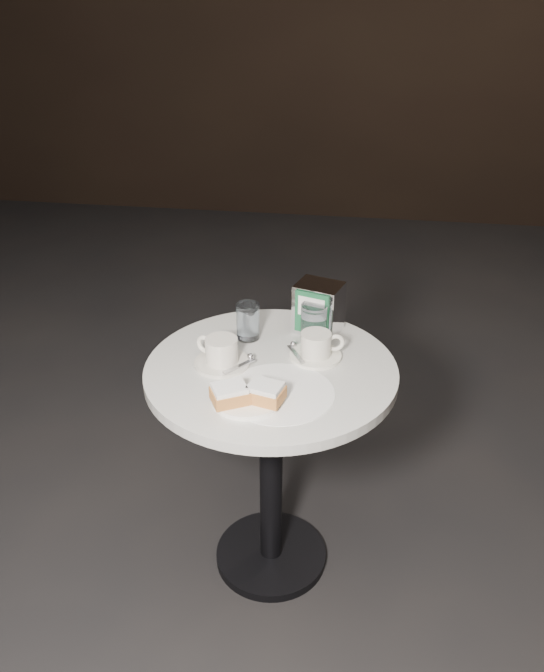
{
  "coord_description": "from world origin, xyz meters",
  "views": [
    {
      "loc": [
        0.23,
        -1.52,
        1.7
      ],
      "look_at": [
        0.0,
        0.02,
        0.83
      ],
      "focal_mm": 35.0,
      "sensor_mm": 36.0,
      "label": 1
    }
  ],
  "objects_px": {
    "cafe_table": "(271,424)",
    "water_glass_right": "(314,324)",
    "napkin_dispenser": "(319,308)",
    "water_glass_left": "(248,322)",
    "beignet_plate": "(247,396)",
    "coffee_cup_right": "(316,347)",
    "coffee_cup_left": "(221,353)"
  },
  "relations": [
    {
      "from": "coffee_cup_left",
      "to": "water_glass_right",
      "type": "relative_size",
      "value": 1.68
    },
    {
      "from": "beignet_plate",
      "to": "water_glass_right",
      "type": "bearing_deg",
      "value": 68.1
    },
    {
      "from": "beignet_plate",
      "to": "water_glass_left",
      "type": "bearing_deg",
      "value": 100.01
    },
    {
      "from": "coffee_cup_left",
      "to": "beignet_plate",
      "type": "bearing_deg",
      "value": -34.48
    },
    {
      "from": "cafe_table",
      "to": "napkin_dispenser",
      "type": "bearing_deg",
      "value": 64.12
    },
    {
      "from": "cafe_table",
      "to": "beignet_plate",
      "type": "bearing_deg",
      "value": -100.09
    },
    {
      "from": "beignet_plate",
      "to": "water_glass_right",
      "type": "distance_m",
      "value": 0.36
    },
    {
      "from": "cafe_table",
      "to": "beignet_plate",
      "type": "distance_m",
      "value": 0.29
    },
    {
      "from": "beignet_plate",
      "to": "water_glass_right",
      "type": "relative_size",
      "value": 1.7
    },
    {
      "from": "cafe_table",
      "to": "coffee_cup_right",
      "type": "xyz_separation_m",
      "value": [
        0.12,
        0.07,
        0.23
      ]
    },
    {
      "from": "cafe_table",
      "to": "coffee_cup_left",
      "type": "relative_size",
      "value": 3.64
    },
    {
      "from": "beignet_plate",
      "to": "coffee_cup_left",
      "type": "relative_size",
      "value": 1.01
    },
    {
      "from": "coffee_cup_right",
      "to": "water_glass_left",
      "type": "xyz_separation_m",
      "value": [
        -0.21,
        0.08,
        0.02
      ]
    },
    {
      "from": "cafe_table",
      "to": "water_glass_right",
      "type": "bearing_deg",
      "value": 56.14
    },
    {
      "from": "coffee_cup_left",
      "to": "napkin_dispenser",
      "type": "bearing_deg",
      "value": 68.13
    },
    {
      "from": "cafe_table",
      "to": "coffee_cup_left",
      "type": "bearing_deg",
      "value": -176.57
    },
    {
      "from": "water_glass_left",
      "to": "water_glass_right",
      "type": "bearing_deg",
      "value": 0.35
    },
    {
      "from": "cafe_table",
      "to": "water_glass_left",
      "type": "relative_size",
      "value": 6.78
    },
    {
      "from": "coffee_cup_left",
      "to": "water_glass_left",
      "type": "bearing_deg",
      "value": 98.66
    },
    {
      "from": "beignet_plate",
      "to": "coffee_cup_right",
      "type": "height_order",
      "value": "coffee_cup_right"
    },
    {
      "from": "napkin_dispenser",
      "to": "beignet_plate",
      "type": "bearing_deg",
      "value": -91.68
    },
    {
      "from": "cafe_table",
      "to": "water_glass_right",
      "type": "xyz_separation_m",
      "value": [
        0.1,
        0.15,
        0.26
      ]
    },
    {
      "from": "water_glass_right",
      "to": "napkin_dispenser",
      "type": "height_order",
      "value": "napkin_dispenser"
    },
    {
      "from": "coffee_cup_right",
      "to": "water_glass_left",
      "type": "height_order",
      "value": "water_glass_left"
    },
    {
      "from": "napkin_dispenser",
      "to": "water_glass_left",
      "type": "bearing_deg",
      "value": -142.1
    },
    {
      "from": "coffee_cup_left",
      "to": "coffee_cup_right",
      "type": "xyz_separation_m",
      "value": [
        0.26,
        0.08,
        -0.0
      ]
    },
    {
      "from": "coffee_cup_right",
      "to": "coffee_cup_left",
      "type": "bearing_deg",
      "value": -177.93
    },
    {
      "from": "coffee_cup_right",
      "to": "water_glass_left",
      "type": "distance_m",
      "value": 0.23
    },
    {
      "from": "coffee_cup_right",
      "to": "napkin_dispenser",
      "type": "height_order",
      "value": "napkin_dispenser"
    },
    {
      "from": "beignet_plate",
      "to": "coffee_cup_right",
      "type": "bearing_deg",
      "value": 58.97
    },
    {
      "from": "coffee_cup_right",
      "to": "napkin_dispenser",
      "type": "bearing_deg",
      "value": 78.66
    },
    {
      "from": "beignet_plate",
      "to": "napkin_dispenser",
      "type": "height_order",
      "value": "napkin_dispenser"
    }
  ]
}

